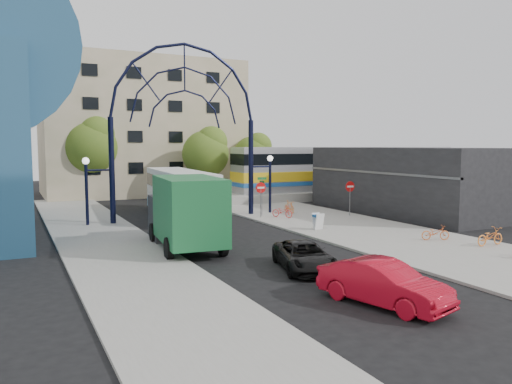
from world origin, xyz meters
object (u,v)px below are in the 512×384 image
sandwich_board (318,219)px  bike_far_c (490,236)px  tree_north_c (254,154)px  city_bus (180,193)px  bike_near_b (289,207)px  bike_near_a (282,211)px  train_car (350,168)px  green_truck (185,213)px  tree_north_a (207,151)px  gateway_arch (185,96)px  bike_far_a (435,233)px  street_name_sign (262,188)px  do_not_enter_sign (350,190)px  black_suv (304,256)px  stop_sign (261,191)px  red_sedan (383,283)px  tree_north_b (92,144)px

sandwich_board → bike_far_c: 9.45m
tree_north_c → sandwich_board: bearing=-106.5°
city_bus → bike_near_b: size_ratio=8.20×
sandwich_board → bike_near_a: sandwich_board is taller
train_car → green_truck: 28.91m
tree_north_a → gateway_arch: bearing=-117.2°
gateway_arch → bike_far_a: gateway_arch is taller
street_name_sign → bike_far_a: size_ratio=1.85×
sandwich_board → do_not_enter_sign: bearing=36.7°
street_name_sign → black_suv: (-5.31, -14.20, -1.54)m
stop_sign → black_suv: stop_sign is taller
bike_far_c → do_not_enter_sign: bearing=-0.6°
gateway_arch → black_suv: 17.52m
stop_sign → street_name_sign: street_name_sign is taller
bike_near_a → bike_far_c: size_ratio=0.92×
do_not_enter_sign → green_truck: (-14.17, -5.26, -0.15)m
stop_sign → do_not_enter_sign: 6.51m
bike_near_a → sandwich_board: bearing=-127.3°
gateway_arch → red_sedan: 22.10m
gateway_arch → tree_north_b: 16.72m
sandwich_board → red_sedan: red_sedan is taller
sandwich_board → gateway_arch: bearing=124.9°
stop_sign → bike_near_b: stop_sign is taller
gateway_arch → tree_north_c: gateway_arch is taller
sandwich_board → train_car: size_ratio=0.04×
bike_near_b → train_car: bearing=38.0°
bike_far_c → gateway_arch: bearing=34.6°
bike_far_a → tree_north_c: bearing=17.2°
tree_north_b → bike_far_a: tree_north_b is taller
red_sedan → bike_far_a: bearing=20.5°
street_name_sign → tree_north_b: 19.81m
red_sedan → bike_near_a: size_ratio=2.76×
tree_north_b → gateway_arch: bearing=-76.3°
tree_north_a → tree_north_c: tree_north_a is taller
bike_near_a → bike_near_b: (1.63, 1.82, 0.03)m
tree_north_c → bike_far_c: tree_north_c is taller
city_bus → bike_near_b: (7.71, -2.51, -1.18)m
tree_north_a → do_not_enter_sign: bearing=-73.0°
tree_north_a → green_truck: tree_north_a is taller
bike_near_a → do_not_enter_sign: bearing=-46.5°
stop_sign → do_not_enter_sign: size_ratio=1.01×
stop_sign → street_name_sign: size_ratio=0.89×
tree_north_c → black_suv: (-12.23, -29.53, -3.68)m
sandwich_board → bike_near_a: (0.55, 5.33, -0.20)m
street_name_sign → tree_north_c: 16.95m
tree_north_b → bike_near_a: tree_north_b is taller
red_sedan → sandwich_board: bearing=49.6°
stop_sign → street_name_sign: (0.40, 0.60, 0.14)m
red_sedan → bike_far_c: size_ratio=2.54×
street_name_sign → bike_far_c: size_ratio=1.60×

